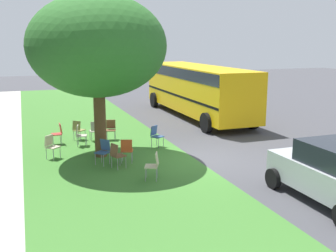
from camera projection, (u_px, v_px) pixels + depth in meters
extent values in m
plane|color=#424247|center=(201.00, 159.00, 14.85)|extent=(80.00, 80.00, 0.00)
cube|color=#3D752D|center=(116.00, 168.00, 13.78)|extent=(48.00, 6.00, 0.01)
cylinder|color=brown|center=(100.00, 118.00, 14.91)|extent=(0.44, 0.44, 2.91)
ellipsoid|color=#2D6B28|center=(97.00, 46.00, 14.36)|extent=(4.99, 4.99, 3.69)
cube|color=#C64C1E|center=(127.00, 150.00, 14.34)|extent=(0.51, 0.52, 0.04)
cube|color=#C64C1E|center=(126.00, 145.00, 14.11)|extent=(0.21, 0.41, 0.40)
cylinder|color=gray|center=(132.00, 155.00, 14.56)|extent=(0.02, 0.02, 0.42)
cylinder|color=gray|center=(122.00, 155.00, 14.55)|extent=(0.02, 0.02, 0.42)
cylinder|color=gray|center=(132.00, 158.00, 14.23)|extent=(0.02, 0.02, 0.42)
cylinder|color=gray|center=(122.00, 158.00, 14.22)|extent=(0.02, 0.02, 0.42)
cube|color=#335184|center=(102.00, 153.00, 14.07)|extent=(0.58, 0.58, 0.04)
cube|color=#335184|center=(105.00, 145.00, 14.18)|extent=(0.36, 0.32, 0.40)
cylinder|color=gray|center=(95.00, 159.00, 14.06)|extent=(0.02, 0.02, 0.42)
cylinder|color=gray|center=(103.00, 161.00, 13.89)|extent=(0.02, 0.02, 0.42)
cylinder|color=gray|center=(101.00, 157.00, 14.35)|extent=(0.02, 0.02, 0.42)
cylinder|color=gray|center=(110.00, 158.00, 14.18)|extent=(0.02, 0.02, 0.42)
cube|color=brown|center=(111.00, 130.00, 17.59)|extent=(0.50, 0.51, 0.04)
cube|color=brown|center=(111.00, 124.00, 17.71)|extent=(0.19, 0.41, 0.40)
cylinder|color=gray|center=(106.00, 136.00, 17.46)|extent=(0.02, 0.02, 0.42)
cylinder|color=gray|center=(115.00, 136.00, 17.48)|extent=(0.02, 0.02, 0.42)
cylinder|color=gray|center=(107.00, 134.00, 17.79)|extent=(0.02, 0.02, 0.42)
cylinder|color=gray|center=(115.00, 134.00, 17.82)|extent=(0.02, 0.02, 0.42)
cube|color=beige|center=(53.00, 147.00, 14.79)|extent=(0.58, 0.58, 0.04)
cube|color=beige|center=(49.00, 140.00, 14.81)|extent=(0.34, 0.35, 0.40)
cylinder|color=gray|center=(54.00, 155.00, 14.60)|extent=(0.02, 0.02, 0.42)
cylinder|color=gray|center=(60.00, 153.00, 14.92)|extent=(0.02, 0.02, 0.42)
cylinder|color=gray|center=(46.00, 154.00, 14.75)|extent=(0.02, 0.02, 0.42)
cylinder|color=gray|center=(53.00, 151.00, 15.06)|extent=(0.02, 0.02, 0.42)
cube|color=beige|center=(151.00, 166.00, 12.54)|extent=(0.54, 0.53, 0.04)
cube|color=beige|center=(157.00, 159.00, 12.48)|extent=(0.40, 0.23, 0.40)
cylinder|color=gray|center=(147.00, 171.00, 12.78)|extent=(0.02, 0.02, 0.42)
cylinder|color=gray|center=(145.00, 175.00, 12.42)|extent=(0.02, 0.02, 0.42)
cylinder|color=gray|center=(157.00, 171.00, 12.76)|extent=(0.02, 0.02, 0.42)
cylinder|color=gray|center=(156.00, 175.00, 12.41)|extent=(0.02, 0.02, 0.42)
cube|color=brown|center=(119.00, 156.00, 13.69)|extent=(0.54, 0.53, 0.04)
cube|color=brown|center=(114.00, 150.00, 13.52)|extent=(0.40, 0.23, 0.40)
cylinder|color=gray|center=(126.00, 162.00, 13.72)|extent=(0.02, 0.02, 0.42)
cylinder|color=gray|center=(120.00, 160.00, 13.98)|extent=(0.02, 0.02, 0.42)
cylinder|color=gray|center=(118.00, 164.00, 13.50)|extent=(0.02, 0.02, 0.42)
cylinder|color=gray|center=(112.00, 162.00, 13.76)|extent=(0.02, 0.02, 0.42)
cube|color=olive|center=(79.00, 130.00, 17.61)|extent=(0.58, 0.58, 0.04)
cube|color=olive|center=(76.00, 126.00, 17.40)|extent=(0.34, 0.34, 0.40)
cylinder|color=gray|center=(85.00, 135.00, 17.73)|extent=(0.02, 0.02, 0.42)
cylinder|color=gray|center=(79.00, 134.00, 17.88)|extent=(0.02, 0.02, 0.42)
cylinder|color=gray|center=(80.00, 136.00, 17.43)|extent=(0.02, 0.02, 0.42)
cylinder|color=gray|center=(74.00, 136.00, 17.58)|extent=(0.02, 0.02, 0.42)
cube|color=#B7332D|center=(57.00, 134.00, 16.85)|extent=(0.44, 0.42, 0.04)
cube|color=#B7332D|center=(61.00, 128.00, 16.87)|extent=(0.40, 0.11, 0.40)
cylinder|color=gray|center=(52.00, 139.00, 16.99)|extent=(0.02, 0.02, 0.42)
cylinder|color=gray|center=(53.00, 141.00, 16.67)|extent=(0.02, 0.02, 0.42)
cylinder|color=gray|center=(60.00, 138.00, 17.12)|extent=(0.02, 0.02, 0.42)
cylinder|color=gray|center=(62.00, 140.00, 16.80)|extent=(0.02, 0.02, 0.42)
cube|color=#ADA393|center=(82.00, 136.00, 16.58)|extent=(0.50, 0.49, 0.04)
cube|color=#ADA393|center=(77.00, 130.00, 16.51)|extent=(0.41, 0.18, 0.40)
cylinder|color=gray|center=(86.00, 142.00, 16.47)|extent=(0.02, 0.02, 0.42)
cylinder|color=gray|center=(87.00, 140.00, 16.82)|extent=(0.02, 0.02, 0.42)
cylinder|color=gray|center=(77.00, 142.00, 16.44)|extent=(0.02, 0.02, 0.42)
cylinder|color=gray|center=(78.00, 140.00, 16.79)|extent=(0.02, 0.02, 0.42)
cube|color=#ADA393|center=(95.00, 131.00, 17.46)|extent=(0.42, 0.44, 0.04)
cube|color=#ADA393|center=(95.00, 126.00, 17.25)|extent=(0.10, 0.40, 0.40)
cylinder|color=gray|center=(98.00, 135.00, 17.73)|extent=(0.02, 0.02, 0.42)
cylinder|color=gray|center=(90.00, 136.00, 17.59)|extent=(0.02, 0.02, 0.42)
cylinder|color=gray|center=(100.00, 136.00, 17.42)|extent=(0.02, 0.02, 0.42)
cylinder|color=gray|center=(92.00, 137.00, 17.28)|extent=(0.02, 0.02, 0.42)
cube|color=#335184|center=(158.00, 137.00, 16.41)|extent=(0.57, 0.58, 0.04)
cube|color=#335184|center=(154.00, 130.00, 16.46)|extent=(0.31, 0.37, 0.40)
cylinder|color=gray|center=(158.00, 144.00, 16.22)|extent=(0.02, 0.02, 0.42)
cylinder|color=gray|center=(163.00, 142.00, 16.51)|extent=(0.02, 0.02, 0.42)
cylinder|color=gray|center=(152.00, 142.00, 16.40)|extent=(0.02, 0.02, 0.42)
cylinder|color=gray|center=(157.00, 141.00, 16.69)|extent=(0.02, 0.02, 0.42)
cube|color=#ADB2B7|center=(332.00, 178.00, 10.77)|extent=(3.70, 1.64, 0.76)
cylinder|color=black|center=(273.00, 178.00, 11.84)|extent=(0.60, 0.18, 0.60)
cylinder|color=black|center=(321.00, 172.00, 12.42)|extent=(0.60, 0.18, 0.60)
cube|color=yellow|center=(197.00, 88.00, 22.84)|extent=(10.40, 2.44, 2.50)
cube|color=black|center=(197.00, 94.00, 22.91)|extent=(10.30, 2.46, 0.12)
cube|color=black|center=(197.00, 72.00, 22.65)|extent=(10.30, 2.46, 0.56)
cylinder|color=black|center=(154.00, 100.00, 26.34)|extent=(0.96, 0.28, 0.96)
cylinder|color=black|center=(189.00, 98.00, 27.18)|extent=(0.96, 0.28, 0.96)
cylinder|color=black|center=(206.00, 123.00, 18.98)|extent=(0.96, 0.28, 0.96)
cylinder|color=black|center=(253.00, 119.00, 19.82)|extent=(0.96, 0.28, 0.96)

